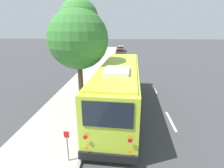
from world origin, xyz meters
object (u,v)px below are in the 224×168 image
parked_sedan_blue (119,65)px  street_tree (78,35)px  sign_post_far (79,121)px  parked_sedan_tan (121,49)px  shuttle_bus (119,85)px  fire_hydrant (102,76)px  parked_sedan_maroon (120,52)px  parked_sedan_black (120,57)px  sign_post_near (67,146)px

parked_sedan_blue → street_tree: street_tree is taller
street_tree → sign_post_far: 6.07m
parked_sedan_tan → street_tree: size_ratio=0.63×
parked_sedan_tan → sign_post_far: bearing=-178.4°
shuttle_bus → fire_hydrant: (6.62, 1.95, -1.22)m
parked_sedan_blue → parked_sedan_maroon: size_ratio=1.10×
parked_sedan_maroon → parked_sedan_tan: (5.63, -0.06, 0.01)m
parked_sedan_blue → parked_sedan_black: (6.94, -0.05, -0.01)m
parked_sedan_black → fire_hydrant: parked_sedan_black is taller
parked_sedan_black → sign_post_far: sign_post_far is taller
sign_post_near → sign_post_far: 2.00m
sign_post_near → shuttle_bus: bearing=-20.4°
shuttle_bus → sign_post_far: 4.00m
fire_hydrant → street_tree: bearing=170.7°
parked_sedan_blue → parked_sedan_tan: size_ratio=1.03×
parked_sedan_maroon → sign_post_far: bearing=176.7°
shuttle_bus → street_tree: (1.00, 2.86, 3.23)m
parked_sedan_maroon → shuttle_bus: bearing=-179.2°
parked_sedan_black → fire_hydrant: bearing=172.5°
street_tree → shuttle_bus: bearing=-109.3°
parked_sedan_maroon → street_tree: street_tree is taller
parked_sedan_maroon → street_tree: size_ratio=0.59×
street_tree → fire_hydrant: (5.62, -0.92, -4.45)m
fire_hydrant → sign_post_far: bearing=179.8°
sign_post_far → sign_post_near: bearing=-180.0°
parked_sedan_tan → parked_sedan_black: bearing=-175.4°
parked_sedan_maroon → sign_post_far: size_ratio=3.14×
parked_sedan_maroon → sign_post_near: sign_post_near is taller
shuttle_bus → parked_sedan_blue: bearing=5.2°
sign_post_near → fire_hydrant: sign_post_near is taller
shuttle_bus → parked_sedan_tan: 31.21m
shuttle_bus → parked_sedan_tan: size_ratio=2.42×
sign_post_near → street_tree: bearing=7.9°
shuttle_bus → sign_post_far: size_ratio=8.15×
parked_sedan_blue → parked_sedan_maroon: (12.93, 0.08, 0.01)m
parked_sedan_maroon → sign_post_far: (-28.90, 1.54, 0.24)m
parked_sedan_black → parked_sedan_maroon: bearing=0.9°
parked_sedan_black → parked_sedan_tan: (11.62, 0.07, 0.03)m
parked_sedan_blue → sign_post_near: bearing=170.1°
shuttle_bus → parked_sedan_black: size_ratio=2.56×
shuttle_bus → parked_sedan_blue: shuttle_bus is taller
parked_sedan_black → sign_post_near: bearing=175.8°
parked_sedan_maroon → fire_hydrant: 18.99m
sign_post_near → fire_hydrant: 11.97m
parked_sedan_maroon → sign_post_far: sign_post_far is taller
parked_sedan_maroon → parked_sedan_black: bearing=-179.0°
parked_sedan_maroon → fire_hydrant: (-18.93, 1.50, -0.06)m
parked_sedan_maroon → fire_hydrant: size_ratio=5.30×
shuttle_bus → fire_hydrant: shuttle_bus is taller
sign_post_far → fire_hydrant: 9.97m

